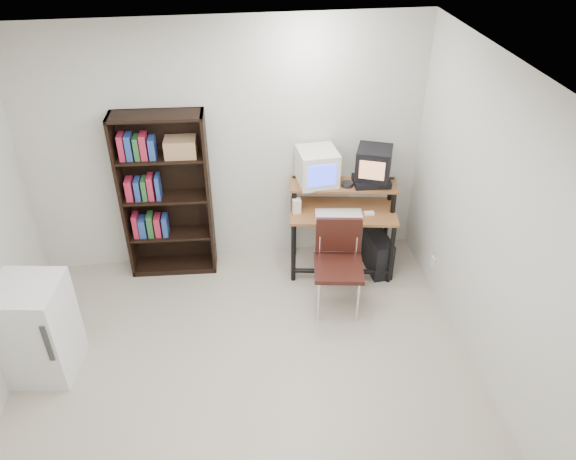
{
  "coord_description": "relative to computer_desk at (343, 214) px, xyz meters",
  "views": [
    {
      "loc": [
        -0.11,
        -3.16,
        3.77
      ],
      "look_at": [
        0.49,
        1.1,
        0.87
      ],
      "focal_mm": 35.0,
      "sensor_mm": 36.0,
      "label": 1
    }
  ],
  "objects": [
    {
      "name": "floor",
      "position": [
        -1.13,
        -1.6,
        -0.68
      ],
      "size": [
        4.0,
        4.0,
        0.01
      ],
      "primitive_type": "cube",
      "color": "#B3A895",
      "rests_on": "ground"
    },
    {
      "name": "keyboard",
      "position": [
        -0.07,
        -0.11,
        0.06
      ],
      "size": [
        0.49,
        0.27,
        0.03
      ],
      "primitive_type": "cube",
      "rotation": [
        0.0,
        0.0,
        -0.13
      ],
      "color": "silver",
      "rests_on": "computer_desk"
    },
    {
      "name": "mini_fridge",
      "position": [
        -2.85,
        -1.08,
        -0.21
      ],
      "size": [
        0.62,
        0.63,
        0.92
      ],
      "rotation": [
        0.0,
        0.0,
        -0.15
      ],
      "color": "silver",
      "rests_on": "floor"
    },
    {
      "name": "school_chair",
      "position": [
        -0.16,
        -0.58,
        -0.1
      ],
      "size": [
        0.53,
        0.53,
        0.92
      ],
      "rotation": [
        0.0,
        0.0,
        -0.16
      ],
      "color": "black",
      "rests_on": "floor"
    },
    {
      "name": "crt_tv",
      "position": [
        0.3,
        0.07,
        0.53
      ],
      "size": [
        0.43,
        0.42,
        0.31
      ],
      "rotation": [
        0.0,
        0.0,
        -0.37
      ],
      "color": "black",
      "rests_on": "vcr"
    },
    {
      "name": "vcr",
      "position": [
        0.29,
        0.05,
        0.34
      ],
      "size": [
        0.37,
        0.28,
        0.08
      ],
      "primitive_type": "cube",
      "rotation": [
        0.0,
        0.0,
        -0.05
      ],
      "color": "black",
      "rests_on": "computer_desk"
    },
    {
      "name": "bookshelf",
      "position": [
        -1.78,
        0.26,
        0.24
      ],
      "size": [
        0.9,
        0.35,
        1.78
      ],
      "rotation": [
        0.0,
        0.0,
        -0.06
      ],
      "color": "black",
      "rests_on": "floor"
    },
    {
      "name": "mousepad",
      "position": [
        0.25,
        -0.14,
        0.05
      ],
      "size": [
        0.23,
        0.2,
        0.01
      ],
      "primitive_type": "cube",
      "rotation": [
        0.0,
        0.0,
        -0.09
      ],
      "color": "black",
      "rests_on": "computer_desk"
    },
    {
      "name": "cd_spindle",
      "position": [
        0.04,
        0.04,
        0.32
      ],
      "size": [
        0.14,
        0.14,
        0.05
      ],
      "primitive_type": "cylinder",
      "rotation": [
        0.0,
        0.0,
        -0.23
      ],
      "color": "#26262B",
      "rests_on": "computer_desk"
    },
    {
      "name": "wall_outlet",
      "position": [
        0.86,
        -0.45,
        -0.37
      ],
      "size": [
        0.02,
        0.08,
        0.12
      ],
      "primitive_type": "cube",
      "color": "beige",
      "rests_on": "right_wall"
    },
    {
      "name": "crt_monitor",
      "position": [
        -0.25,
        0.17,
        0.48
      ],
      "size": [
        0.41,
        0.41,
        0.36
      ],
      "rotation": [
        0.0,
        0.0,
        0.07
      ],
      "color": "silver",
      "rests_on": "computer_desk"
    },
    {
      "name": "back_wall",
      "position": [
        -1.13,
        0.4,
        0.63
      ],
      "size": [
        4.0,
        0.01,
        2.6
      ],
      "primitive_type": "cube",
      "color": "beige",
      "rests_on": "floor"
    },
    {
      "name": "ceiling",
      "position": [
        -1.13,
        -1.6,
        1.93
      ],
      "size": [
        4.0,
        4.0,
        0.01
      ],
      "primitive_type": "cube",
      "color": "white",
      "rests_on": "back_wall"
    },
    {
      "name": "right_wall",
      "position": [
        0.87,
        -1.6,
        0.63
      ],
      "size": [
        0.01,
        4.0,
        2.6
      ],
      "primitive_type": "cube",
      "color": "beige",
      "rests_on": "floor"
    },
    {
      "name": "computer_desk",
      "position": [
        0.0,
        0.0,
        0.0
      ],
      "size": [
        1.16,
        0.71,
        0.98
      ],
      "rotation": [
        0.0,
        0.0,
        -0.16
      ],
      "color": "brown",
      "rests_on": "floor"
    },
    {
      "name": "desk_speaker",
      "position": [
        -0.48,
        0.01,
        0.13
      ],
      "size": [
        0.08,
        0.08,
        0.17
      ],
      "primitive_type": "cube",
      "rotation": [
        0.0,
        0.0,
        0.06
      ],
      "color": "silver",
      "rests_on": "computer_desk"
    },
    {
      "name": "mouse",
      "position": [
        0.24,
        -0.13,
        0.07
      ],
      "size": [
        0.1,
        0.06,
        0.03
      ],
      "primitive_type": "cube",
      "rotation": [
        0.0,
        0.0,
        -0.03
      ],
      "color": "white",
      "rests_on": "mousepad"
    },
    {
      "name": "pc_tower",
      "position": [
        0.38,
        -0.11,
        -0.46
      ],
      "size": [
        0.24,
        0.47,
        0.42
      ],
      "primitive_type": "cube",
      "rotation": [
        0.0,
        0.0,
        0.09
      ],
      "color": "black",
      "rests_on": "floor"
    }
  ]
}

